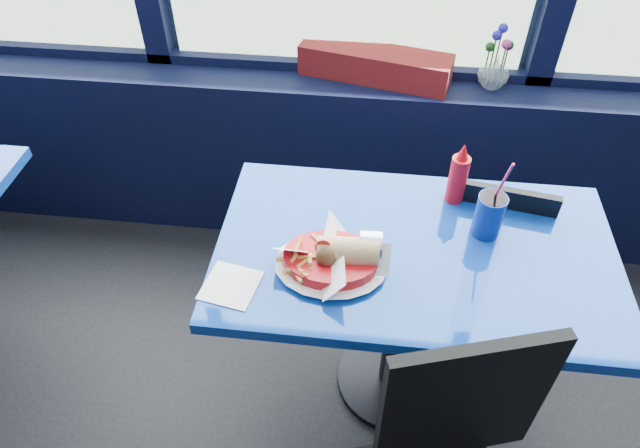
# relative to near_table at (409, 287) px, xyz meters

# --- Properties ---
(window_sill) EXTENTS (5.00, 0.26, 0.80)m
(window_sill) POSITION_rel_near_table_xyz_m (-0.30, 0.87, -0.17)
(window_sill) COLOR black
(window_sill) RESTS_ON ground
(near_table) EXTENTS (1.20, 0.70, 0.75)m
(near_table) POSITION_rel_near_table_xyz_m (0.00, 0.00, 0.00)
(near_table) COLOR black
(near_table) RESTS_ON ground
(chair_near_back) EXTENTS (0.43, 0.43, 0.82)m
(chair_near_back) POSITION_rel_near_table_xyz_m (0.25, 0.33, -0.10)
(chair_near_back) COLOR black
(chair_near_back) RESTS_ON ground
(planter_box) EXTENTS (0.63, 0.28, 0.12)m
(planter_box) POSITION_rel_near_table_xyz_m (-0.17, 0.90, 0.29)
(planter_box) COLOR maroon
(planter_box) RESTS_ON window_sill
(flower_vase) EXTENTS (0.16, 0.17, 0.25)m
(flower_vase) POSITION_rel_near_table_xyz_m (0.29, 0.88, 0.31)
(flower_vase) COLOR silver
(flower_vase) RESTS_ON window_sill
(food_basket) EXTENTS (0.36, 0.36, 0.11)m
(food_basket) POSITION_rel_near_table_xyz_m (-0.24, -0.10, 0.22)
(food_basket) COLOR red
(food_basket) RESTS_ON near_table
(ketchup_bottle) EXTENTS (0.06, 0.06, 0.22)m
(ketchup_bottle) POSITION_rel_near_table_xyz_m (0.12, 0.24, 0.28)
(ketchup_bottle) COLOR red
(ketchup_bottle) RESTS_ON near_table
(soda_cup) EXTENTS (0.09, 0.09, 0.30)m
(soda_cup) POSITION_rel_near_table_xyz_m (0.21, 0.10, 0.26)
(soda_cup) COLOR navy
(soda_cup) RESTS_ON near_table
(napkin) EXTENTS (0.17, 0.17, 0.00)m
(napkin) POSITION_rel_near_table_xyz_m (-0.52, -0.20, 0.18)
(napkin) COLOR white
(napkin) RESTS_ON near_table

